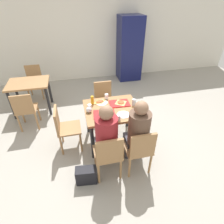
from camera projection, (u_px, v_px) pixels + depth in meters
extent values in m
cube|color=#9E998E|center=(112.00, 140.00, 3.58)|extent=(10.00, 10.00, 0.02)
cube|color=silver|center=(88.00, 33.00, 5.36)|extent=(10.00, 0.10, 2.80)
cube|color=olive|center=(112.00, 109.00, 3.17)|extent=(0.96, 0.84, 0.04)
cylinder|color=black|center=(93.00, 143.00, 3.01)|extent=(0.06, 0.06, 0.71)
cylinder|color=black|center=(140.00, 135.00, 3.16)|extent=(0.06, 0.06, 0.71)
cylinder|color=black|center=(88.00, 118.00, 3.59)|extent=(0.06, 0.06, 0.71)
cylinder|color=black|center=(128.00, 112.00, 3.75)|extent=(0.06, 0.06, 0.71)
cube|color=#9E7247|center=(107.00, 153.00, 2.70)|extent=(0.40, 0.40, 0.03)
cube|color=#9E7247|center=(110.00, 152.00, 2.44)|extent=(0.38, 0.04, 0.40)
cylinder|color=#9E7247|center=(95.00, 157.00, 2.94)|extent=(0.04, 0.04, 0.43)
cylinder|color=#9E7247|center=(115.00, 153.00, 3.00)|extent=(0.04, 0.04, 0.43)
cylinder|color=#9E7247|center=(99.00, 174.00, 2.66)|extent=(0.04, 0.04, 0.43)
cylinder|color=#9E7247|center=(121.00, 170.00, 2.73)|extent=(0.04, 0.04, 0.43)
cube|color=#9E7247|center=(137.00, 148.00, 2.79)|extent=(0.40, 0.40, 0.03)
cube|color=#9E7247|center=(143.00, 146.00, 2.53)|extent=(0.38, 0.04, 0.40)
cylinder|color=#9E7247|center=(123.00, 152.00, 3.03)|extent=(0.04, 0.04, 0.43)
cylinder|color=#9E7247|center=(142.00, 148.00, 3.09)|extent=(0.04, 0.04, 0.43)
cylinder|color=#9E7247|center=(130.00, 168.00, 2.75)|extent=(0.04, 0.04, 0.43)
cylinder|color=#9E7247|center=(150.00, 164.00, 2.82)|extent=(0.04, 0.04, 0.43)
cube|color=#9E7247|center=(105.00, 103.00, 3.91)|extent=(0.40, 0.40, 0.03)
cube|color=#9E7247|center=(103.00, 90.00, 3.93)|extent=(0.38, 0.04, 0.40)
cylinder|color=#9E7247|center=(114.00, 114.00, 3.93)|extent=(0.04, 0.04, 0.43)
cylinder|color=#9E7247|center=(99.00, 116.00, 3.87)|extent=(0.04, 0.04, 0.43)
cylinder|color=#9E7247|center=(110.00, 106.00, 4.20)|extent=(0.04, 0.04, 0.43)
cylinder|color=#9E7247|center=(96.00, 108.00, 4.14)|extent=(0.04, 0.04, 0.43)
cube|color=#9E7247|center=(69.00, 128.00, 3.18)|extent=(0.40, 0.40, 0.03)
cube|color=#9E7247|center=(57.00, 120.00, 3.03)|extent=(0.04, 0.38, 0.40)
cylinder|color=#9E7247|center=(79.00, 131.00, 3.48)|extent=(0.04, 0.04, 0.43)
cylinder|color=#9E7247|center=(81.00, 143.00, 3.21)|extent=(0.04, 0.04, 0.43)
cylinder|color=#9E7247|center=(62.00, 133.00, 3.42)|extent=(0.04, 0.04, 0.43)
cylinder|color=#9E7247|center=(62.00, 146.00, 3.14)|extent=(0.04, 0.04, 0.43)
cylinder|color=#383842|center=(100.00, 152.00, 2.99)|extent=(0.10, 0.10, 0.46)
cylinder|color=#383842|center=(109.00, 151.00, 3.02)|extent=(0.10, 0.10, 0.46)
cube|color=#383842|center=(106.00, 144.00, 2.77)|extent=(0.32, 0.28, 0.10)
cylinder|color=maroon|center=(107.00, 133.00, 2.51)|extent=(0.32, 0.32, 0.52)
sphere|color=#8C664C|center=(106.00, 113.00, 2.31)|extent=(0.20, 0.20, 0.20)
cylinder|color=#383842|center=(127.00, 148.00, 3.08)|extent=(0.10, 0.10, 0.46)
cylinder|color=#383842|center=(136.00, 146.00, 3.11)|extent=(0.10, 0.10, 0.46)
cube|color=#383842|center=(135.00, 139.00, 2.86)|extent=(0.32, 0.28, 0.10)
cylinder|color=brown|center=(139.00, 128.00, 2.60)|extent=(0.32, 0.32, 0.52)
sphere|color=#8C664C|center=(141.00, 108.00, 2.40)|extent=(0.20, 0.20, 0.20)
cube|color=red|center=(104.00, 114.00, 3.00)|extent=(0.39, 0.30, 0.02)
cube|color=red|center=(119.00, 103.00, 3.28)|extent=(0.37, 0.28, 0.02)
cylinder|color=white|center=(102.00, 103.00, 3.31)|extent=(0.22, 0.22, 0.01)
cylinder|color=white|center=(124.00, 115.00, 2.99)|extent=(0.22, 0.22, 0.01)
pyramid|color=#C68C47|center=(104.00, 114.00, 2.97)|extent=(0.16, 0.21, 0.01)
ellipsoid|color=#4C7233|center=(104.00, 114.00, 2.96)|extent=(0.11, 0.15, 0.01)
pyramid|color=#DBAD60|center=(121.00, 102.00, 3.28)|extent=(0.21, 0.21, 0.01)
ellipsoid|color=#B74723|center=(121.00, 102.00, 3.28)|extent=(0.15, 0.15, 0.01)
pyramid|color=tan|center=(100.00, 102.00, 3.32)|extent=(0.25, 0.20, 0.01)
ellipsoid|color=#B74723|center=(100.00, 101.00, 3.32)|extent=(0.17, 0.14, 0.01)
cylinder|color=white|center=(107.00, 96.00, 3.41)|extent=(0.07, 0.07, 0.10)
cylinder|color=white|center=(119.00, 118.00, 2.84)|extent=(0.07, 0.07, 0.10)
cylinder|color=white|center=(90.00, 107.00, 3.11)|extent=(0.07, 0.07, 0.10)
cylinder|color=#B7BCC6|center=(134.00, 102.00, 3.21)|extent=(0.07, 0.07, 0.12)
cylinder|color=orange|center=(92.00, 100.00, 3.24)|extent=(0.06, 0.06, 0.16)
sphere|color=silver|center=(89.00, 110.00, 3.03)|extent=(0.10, 0.10, 0.10)
cube|color=black|center=(86.00, 175.00, 2.73)|extent=(0.34, 0.20, 0.28)
cube|color=#14194C|center=(129.00, 49.00, 5.56)|extent=(0.70, 0.60, 1.90)
cube|color=#9E7247|center=(28.00, 83.00, 4.06)|extent=(0.90, 0.70, 0.04)
cylinder|color=black|center=(12.00, 106.00, 3.96)|extent=(0.06, 0.06, 0.71)
cylinder|color=black|center=(48.00, 102.00, 4.11)|extent=(0.06, 0.06, 0.71)
cylinder|color=black|center=(17.00, 93.00, 4.43)|extent=(0.06, 0.06, 0.71)
cylinder|color=black|center=(50.00, 90.00, 4.58)|extent=(0.06, 0.06, 0.71)
cube|color=#9E7247|center=(27.00, 109.00, 3.70)|extent=(0.40, 0.40, 0.03)
cube|color=#9E7247|center=(22.00, 105.00, 3.43)|extent=(0.38, 0.04, 0.40)
cylinder|color=#9E7247|center=(23.00, 114.00, 3.93)|extent=(0.04, 0.04, 0.43)
cylinder|color=#9E7247|center=(39.00, 112.00, 3.99)|extent=(0.04, 0.04, 0.43)
cylinder|color=#9E7247|center=(20.00, 124.00, 3.66)|extent=(0.04, 0.04, 0.43)
cylinder|color=#9E7247|center=(37.00, 121.00, 3.72)|extent=(0.04, 0.04, 0.43)
cube|color=#9E7247|center=(34.00, 83.00, 4.74)|extent=(0.40, 0.40, 0.03)
cube|color=#9E7247|center=(33.00, 72.00, 4.77)|extent=(0.38, 0.04, 0.40)
cylinder|color=#9E7247|center=(43.00, 93.00, 4.77)|extent=(0.04, 0.04, 0.43)
cylinder|color=#9E7247|center=(29.00, 94.00, 4.70)|extent=(0.04, 0.04, 0.43)
cylinder|color=#9E7247|center=(44.00, 87.00, 5.04)|extent=(0.04, 0.04, 0.43)
cylinder|color=#9E7247|center=(31.00, 88.00, 4.98)|extent=(0.04, 0.04, 0.43)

